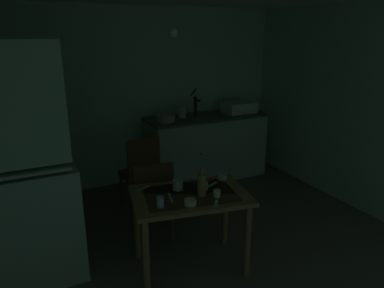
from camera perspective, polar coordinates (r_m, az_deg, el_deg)
The scene contains 24 objects.
ground_plane at distance 3.85m, azimuth -0.30°, elevation -14.73°, with size 5.22×5.22×0.00m, color brown.
wall_back at distance 5.00m, azimuth -9.32°, elevation 7.23°, with size 4.32×0.10×2.38m, color #B3D3B4.
wall_right at distance 4.71m, azimuth 24.11°, elevation 5.34°, with size 0.10×3.55×2.38m, color #B3D0B8.
hutch_cabinet at distance 3.15m, azimuth -27.23°, elevation -5.28°, with size 1.03×0.46×2.00m.
counter_cabinet at distance 5.20m, azimuth 2.26°, elevation -0.46°, with size 1.72×0.64×0.92m.
sink_basin at distance 5.33m, azimuth 7.42°, elevation 5.83°, with size 0.44×0.34×0.15m.
hand_pump at distance 5.01m, azimuth 0.56°, elevation 6.31°, with size 0.05×0.27×0.39m.
mixing_bowl_counter at distance 4.75m, azimuth -4.24°, elevation 4.16°, with size 0.25×0.25×0.09m, color tan.
stoneware_crock at distance 4.95m, azimuth -1.61°, elevation 5.10°, with size 0.11×0.11×0.16m, color beige.
dining_table at distance 3.15m, azimuth -0.31°, elevation -9.79°, with size 1.09×0.81×0.72m.
chair_far_side at distance 3.63m, azimuth -6.26°, elevation -8.54°, with size 0.47×0.47×0.87m.
chair_by_counter at distance 4.23m, azimuth -8.10°, elevation -4.42°, with size 0.42×0.42×0.93m.
serving_bowl_wide at distance 3.41m, azimuth 4.75°, elevation -5.15°, with size 0.10×0.10×0.05m, color #9EB2C6.
soup_bowl_small at distance 2.91m, azimuth -0.29°, elevation -9.23°, with size 0.10×0.10×0.05m, color beige.
mug_dark at distance 2.89m, azimuth -5.07°, elevation -9.14°, with size 0.06×0.06×0.08m, color #9EB2C6.
teacup_mint at distance 3.17m, azimuth 1.78°, elevation -6.63°, with size 0.09×0.09×0.08m, color tan.
mug_tall at distance 3.17m, azimuth -2.29°, elevation -6.50°, with size 0.09×0.09×0.09m, color #9EB2C6.
teacup_cream at distance 3.05m, azimuth 3.94°, elevation -7.81°, with size 0.06×0.06×0.06m, color beige.
glass_bottle at distance 3.04m, azimuth 1.57°, elevation -6.33°, with size 0.08×0.08×0.26m.
table_knife at distance 3.04m, azimuth -3.44°, elevation -8.53°, with size 0.18×0.02×0.01m, color silver.
teaspoon_near_bowl at distance 3.23m, azimuth -7.79°, elevation -7.00°, with size 0.14×0.02×0.01m, color beige.
teaspoon_by_cup at distance 2.95m, azimuth 3.83°, elevation -9.39°, with size 0.15×0.02×0.01m, color beige.
serving_spoon at distance 3.29m, azimuth 3.19°, elevation -6.42°, with size 0.15×0.02×0.01m, color beige.
pendant_bulb at distance 3.33m, azimuth -2.98°, elevation 17.23°, with size 0.08×0.08×0.08m, color #F9EFCC.
Camera 1 is at (-1.42, -2.94, 2.04)m, focal length 33.57 mm.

